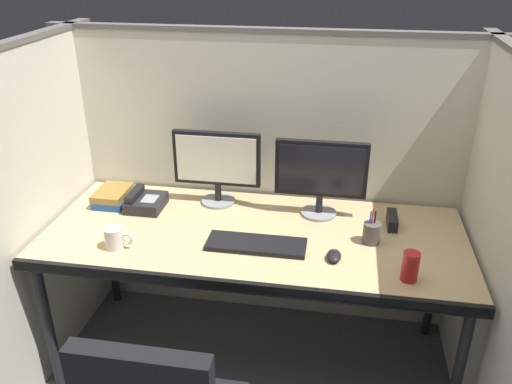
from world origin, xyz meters
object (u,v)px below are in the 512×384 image
at_px(desk, 254,243).
at_px(monitor_right, 321,173).
at_px(computer_mouse, 334,256).
at_px(monitor_left, 217,163).
at_px(pen_cup, 372,233).
at_px(book_stack, 113,196).
at_px(keyboard_main, 256,244).
at_px(desk_phone, 145,202).
at_px(soda_can, 410,266).
at_px(red_stapler, 392,220).
at_px(coffee_mug, 115,238).

xyz_separation_m(desk, monitor_right, (0.28, 0.24, 0.27)).
xyz_separation_m(monitor_right, computer_mouse, (0.09, -0.39, -0.20)).
xyz_separation_m(monitor_left, pen_cup, (0.75, -0.27, -0.17)).
bearing_deg(book_stack, keyboard_main, -20.96).
relative_size(keyboard_main, book_stack, 2.03).
bearing_deg(desk_phone, monitor_right, 5.10).
distance_m(monitor_left, monitor_right, 0.51).
height_order(monitor_right, book_stack, monitor_right).
height_order(soda_can, red_stapler, soda_can).
relative_size(desk, monitor_left, 4.42).
xyz_separation_m(desk, red_stapler, (0.62, 0.18, 0.08)).
bearing_deg(monitor_left, monitor_right, -4.81).
bearing_deg(monitor_left, keyboard_main, -55.99).
relative_size(desk, monitor_right, 4.42).
bearing_deg(red_stapler, coffee_mug, -161.51).
xyz_separation_m(red_stapler, coffee_mug, (-1.19, -0.40, 0.02)).
xyz_separation_m(book_stack, coffee_mug, (0.19, -0.41, 0.01)).
xyz_separation_m(desk_phone, coffee_mug, (0.01, -0.38, 0.01)).
xyz_separation_m(soda_can, desk_phone, (-1.23, 0.41, -0.03)).
distance_m(desk, book_stack, 0.78).
bearing_deg(book_stack, red_stapler, -0.48).
distance_m(monitor_left, pen_cup, 0.81).
height_order(monitor_left, red_stapler, monitor_left).
bearing_deg(coffee_mug, desk_phone, 90.87).
distance_m(monitor_right, keyboard_main, 0.47).
relative_size(desk, pen_cup, 11.53).
bearing_deg(book_stack, soda_can, -17.37).
height_order(desk, desk_phone, desk_phone).
bearing_deg(pen_cup, keyboard_main, -166.39).
distance_m(keyboard_main, coffee_mug, 0.61).
bearing_deg(keyboard_main, red_stapler, 26.05).
relative_size(monitor_right, pen_cup, 2.61).
relative_size(keyboard_main, red_stapler, 2.87).
relative_size(red_stapler, book_stack, 0.71).
height_order(monitor_left, monitor_right, same).
height_order(monitor_left, desk_phone, monitor_left).
distance_m(desk_phone, pen_cup, 1.10).
relative_size(keyboard_main, desk_phone, 2.26).
xyz_separation_m(keyboard_main, pen_cup, (0.49, 0.12, 0.04)).
bearing_deg(computer_mouse, keyboard_main, 172.45).
bearing_deg(pen_cup, monitor_right, 137.04).
height_order(soda_can, coffee_mug, soda_can).
height_order(keyboard_main, soda_can, soda_can).
xyz_separation_m(red_stapler, book_stack, (-1.37, 0.01, 0.01)).
height_order(keyboard_main, red_stapler, red_stapler).
distance_m(desk, pen_cup, 0.53).
height_order(desk, book_stack, book_stack).
height_order(desk, monitor_left, monitor_left).
relative_size(desk, desk_phone, 10.00).
relative_size(book_stack, coffee_mug, 1.68).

